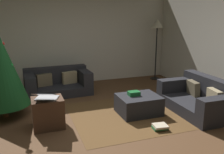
{
  "coord_description": "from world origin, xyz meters",
  "views": [
    {
      "loc": [
        -1.02,
        -3.71,
        1.89
      ],
      "look_at": [
        0.5,
        0.53,
        0.75
      ],
      "focal_mm": 39.33,
      "sensor_mm": 36.0,
      "label": 1
    }
  ],
  "objects_px": {
    "book_stack": "(160,127)",
    "couch_left": "(58,83)",
    "corner_lamp": "(157,28)",
    "couch_right": "(200,98)",
    "gift_box": "(134,93)",
    "laptop": "(46,97)",
    "ottoman": "(138,105)",
    "christmas_tree": "(0,68)",
    "side_table": "(48,113)",
    "tv_remote": "(135,93)"
  },
  "relations": [
    {
      "from": "couch_right",
      "to": "side_table",
      "type": "xyz_separation_m",
      "value": [
        -2.97,
        0.26,
        0.0
      ]
    },
    {
      "from": "gift_box",
      "to": "side_table",
      "type": "height_order",
      "value": "side_table"
    },
    {
      "from": "gift_box",
      "to": "tv_remote",
      "type": "distance_m",
      "value": 0.1
    },
    {
      "from": "couch_left",
      "to": "side_table",
      "type": "xyz_separation_m",
      "value": [
        -0.41,
        -1.87,
        -0.0
      ]
    },
    {
      "from": "couch_left",
      "to": "book_stack",
      "type": "bearing_deg",
      "value": 115.08
    },
    {
      "from": "book_stack",
      "to": "side_table",
      "type": "bearing_deg",
      "value": 157.38
    },
    {
      "from": "christmas_tree",
      "to": "laptop",
      "type": "relative_size",
      "value": 3.38
    },
    {
      "from": "tv_remote",
      "to": "laptop",
      "type": "xyz_separation_m",
      "value": [
        -1.73,
        -0.22,
        0.2
      ]
    },
    {
      "from": "ottoman",
      "to": "christmas_tree",
      "type": "distance_m",
      "value": 2.68
    },
    {
      "from": "gift_box",
      "to": "tv_remote",
      "type": "xyz_separation_m",
      "value": [
        0.06,
        0.08,
        -0.03
      ]
    },
    {
      "from": "book_stack",
      "to": "couch_left",
      "type": "bearing_deg",
      "value": 117.51
    },
    {
      "from": "couch_left",
      "to": "couch_right",
      "type": "height_order",
      "value": "couch_right"
    },
    {
      "from": "tv_remote",
      "to": "side_table",
      "type": "bearing_deg",
      "value": 153.14
    },
    {
      "from": "gift_box",
      "to": "laptop",
      "type": "distance_m",
      "value": 1.69
    },
    {
      "from": "couch_left",
      "to": "laptop",
      "type": "height_order",
      "value": "laptop"
    },
    {
      "from": "ottoman",
      "to": "gift_box",
      "type": "distance_m",
      "value": 0.24
    },
    {
      "from": "couch_right",
      "to": "laptop",
      "type": "xyz_separation_m",
      "value": [
        -3.0,
        0.2,
        0.32
      ]
    },
    {
      "from": "couch_left",
      "to": "christmas_tree",
      "type": "bearing_deg",
      "value": 42.05
    },
    {
      "from": "corner_lamp",
      "to": "couch_left",
      "type": "bearing_deg",
      "value": -171.54
    },
    {
      "from": "side_table",
      "to": "corner_lamp",
      "type": "relative_size",
      "value": 0.29
    },
    {
      "from": "couch_right",
      "to": "christmas_tree",
      "type": "height_order",
      "value": "christmas_tree"
    },
    {
      "from": "tv_remote",
      "to": "christmas_tree",
      "type": "bearing_deg",
      "value": 134.21
    },
    {
      "from": "christmas_tree",
      "to": "corner_lamp",
      "type": "distance_m",
      "value": 4.45
    },
    {
      "from": "gift_box",
      "to": "laptop",
      "type": "relative_size",
      "value": 0.42
    },
    {
      "from": "gift_box",
      "to": "ottoman",
      "type": "bearing_deg",
      "value": -32.9
    },
    {
      "from": "couch_left",
      "to": "gift_box",
      "type": "height_order",
      "value": "couch_left"
    },
    {
      "from": "gift_box",
      "to": "side_table",
      "type": "xyz_separation_m",
      "value": [
        -1.65,
        -0.08,
        -0.15
      ]
    },
    {
      "from": "laptop",
      "to": "corner_lamp",
      "type": "xyz_separation_m",
      "value": [
        3.42,
        2.38,
        0.94
      ]
    },
    {
      "from": "side_table",
      "to": "laptop",
      "type": "xyz_separation_m",
      "value": [
        -0.02,
        -0.06,
        0.32
      ]
    },
    {
      "from": "couch_right",
      "to": "couch_left",
      "type": "bearing_deg",
      "value": 51.0
    },
    {
      "from": "gift_box",
      "to": "tv_remote",
      "type": "bearing_deg",
      "value": 53.66
    },
    {
      "from": "ottoman",
      "to": "book_stack",
      "type": "relative_size",
      "value": 3.07
    },
    {
      "from": "christmas_tree",
      "to": "ottoman",
      "type": "bearing_deg",
      "value": -16.32
    },
    {
      "from": "side_table",
      "to": "laptop",
      "type": "bearing_deg",
      "value": -111.74
    },
    {
      "from": "ottoman",
      "to": "gift_box",
      "type": "relative_size",
      "value": 3.62
    },
    {
      "from": "book_stack",
      "to": "gift_box",
      "type": "bearing_deg",
      "value": 98.4
    },
    {
      "from": "side_table",
      "to": "book_stack",
      "type": "relative_size",
      "value": 2.02
    },
    {
      "from": "book_stack",
      "to": "corner_lamp",
      "type": "bearing_deg",
      "value": 62.0
    },
    {
      "from": "couch_right",
      "to": "tv_remote",
      "type": "height_order",
      "value": "couch_right"
    },
    {
      "from": "gift_box",
      "to": "couch_left",
      "type": "bearing_deg",
      "value": 124.65
    },
    {
      "from": "tv_remote",
      "to": "corner_lamp",
      "type": "bearing_deg",
      "value": 19.76
    },
    {
      "from": "laptop",
      "to": "couch_left",
      "type": "bearing_deg",
      "value": 77.31
    },
    {
      "from": "ottoman",
      "to": "book_stack",
      "type": "bearing_deg",
      "value": -87.01
    },
    {
      "from": "laptop",
      "to": "ottoman",
      "type": "bearing_deg",
      "value": 2.86
    },
    {
      "from": "tv_remote",
      "to": "side_table",
      "type": "relative_size",
      "value": 0.31
    },
    {
      "from": "gift_box",
      "to": "book_stack",
      "type": "distance_m",
      "value": 0.9
    },
    {
      "from": "ottoman",
      "to": "tv_remote",
      "type": "distance_m",
      "value": 0.24
    },
    {
      "from": "christmas_tree",
      "to": "corner_lamp",
      "type": "bearing_deg",
      "value": 20.79
    },
    {
      "from": "ottoman",
      "to": "christmas_tree",
      "type": "relative_size",
      "value": 0.45
    },
    {
      "from": "tv_remote",
      "to": "book_stack",
      "type": "height_order",
      "value": "tv_remote"
    }
  ]
}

